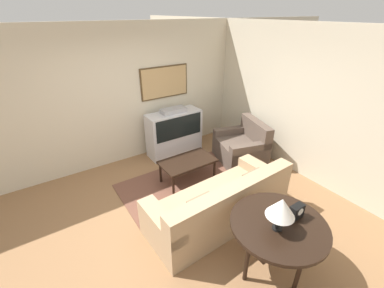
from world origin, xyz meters
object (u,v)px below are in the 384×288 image
Objects in this scene: console_table at (278,228)px; armchair at (242,148)px; coffee_table at (188,163)px; table_lamp at (281,208)px; tv at (174,133)px; mantel_clock at (297,212)px; couch at (220,205)px.

armchair is at bearing 55.22° from console_table.
coffee_table is 2.13m from console_table.
console_table is 0.37m from table_lamp.
armchair is 1.06× the size of console_table.
tv is 6.71× the size of mantel_clock.
console_table is at bearing -19.15° from armchair.
tv is 2.26m from couch.
armchair is 1.19× the size of coffee_table.
couch is at bearing -97.42° from coffee_table.
tv is 1.07× the size of console_table.
table_lamp is at bearing 83.97° from couch.
tv is at bearing -121.17° from armchair.
couch is at bearing -37.17° from armchair.
coffee_table is at bearing 84.39° from table_lamp.
table_lamp reaches higher than mantel_clock.
table_lamp reaches higher than armchair.
table_lamp reaches higher than tv.
console_table is at bearing 170.32° from mantel_clock.
mantel_clock is at bearing -87.32° from coffee_table.
table_lamp is at bearing -20.19° from armchair.
table_lamp reaches higher than console_table.
mantel_clock is (0.23, -0.04, 0.15)m from console_table.
console_table is (0.02, -0.99, 0.37)m from couch.
mantel_clock is (0.25, -1.03, 0.53)m from couch.
console_table is 6.24× the size of mantel_clock.
couch is at bearing 86.40° from table_lamp.
couch is 12.56× the size of mantel_clock.
coffee_table is 0.89× the size of console_table.
mantel_clock is (0.10, -2.15, 0.43)m from coffee_table.
tv reaches higher than coffee_table.
tv reaches higher than mantel_clock.
armchair is at bearing -145.22° from couch.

